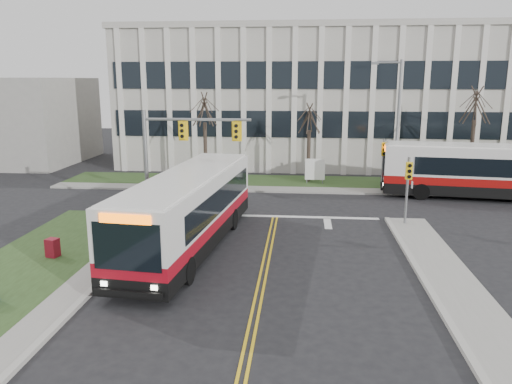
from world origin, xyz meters
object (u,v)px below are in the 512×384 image
at_px(streetlight, 396,118).
at_px(directory_sign, 315,170).
at_px(bus_cross, 487,173).
at_px(newspaper_box_red, 53,249).
at_px(bus_main, 189,212).

relative_size(streetlight, directory_sign, 4.60).
bearing_deg(bus_cross, streetlight, -103.37).
bearing_deg(newspaper_box_red, bus_cross, 43.79).
xyz_separation_m(bus_main, newspaper_box_red, (-5.75, -2.11, -1.29)).
bearing_deg(newspaper_box_red, directory_sign, 68.40).
relative_size(directory_sign, bus_main, 0.15).
distance_m(directory_sign, bus_cross, 11.84).
relative_size(bus_cross, newspaper_box_red, 14.00).
height_order(bus_main, bus_cross, bus_cross).
bearing_deg(bus_main, newspaper_box_red, -154.12).
xyz_separation_m(streetlight, bus_main, (-11.78, -13.92, -3.43)).
xyz_separation_m(streetlight, bus_cross, (5.77, -2.20, -3.42)).
xyz_separation_m(streetlight, directory_sign, (-5.53, 1.30, -4.02)).
bearing_deg(bus_main, streetlight, 55.48).
height_order(directory_sign, bus_cross, bus_cross).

